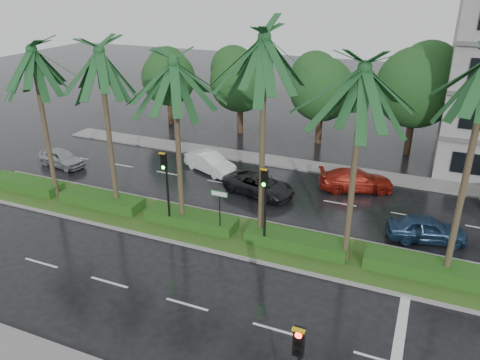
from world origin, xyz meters
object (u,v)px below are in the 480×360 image
at_px(car_blue, 427,229).
at_px(car_darkgrey, 259,185).
at_px(signal_median_left, 166,179).
at_px(car_white, 210,163).
at_px(car_silver, 62,158).
at_px(car_red, 356,180).
at_px(street_sign, 220,202).

bearing_deg(car_blue, car_darkgrey, 66.10).
xyz_separation_m(signal_median_left, car_white, (-1.50, 8.16, -2.31)).
bearing_deg(car_darkgrey, car_white, 79.09).
distance_m(car_silver, car_blue, 24.85).
bearing_deg(car_red, car_silver, 80.88).
distance_m(car_white, car_darkgrey, 4.98).
bearing_deg(car_white, car_red, -61.78).
bearing_deg(car_silver, street_sign, -98.78).
xyz_separation_m(car_silver, car_red, (20.34, 4.14, 0.05)).
xyz_separation_m(street_sign, car_silver, (-14.84, 4.75, -1.49)).
height_order(signal_median_left, car_red, signal_median_left).
bearing_deg(car_darkgrey, street_sign, -165.57).
height_order(signal_median_left, car_darkgrey, signal_median_left).
bearing_deg(signal_median_left, street_sign, 3.47).
bearing_deg(car_blue, car_white, 61.29).
bearing_deg(car_white, street_sign, -127.55).
height_order(car_silver, car_red, car_red).
bearing_deg(car_darkgrey, car_blue, -86.21).
bearing_deg(car_silver, car_blue, -82.84).
relative_size(car_silver, car_darkgrey, 0.80).
bearing_deg(car_darkgrey, signal_median_left, 167.97).
height_order(car_silver, car_white, car_white).
bearing_deg(car_darkgrey, car_red, -46.64).
relative_size(signal_median_left, car_blue, 1.09).
bearing_deg(car_red, street_sign, 127.62).
height_order(street_sign, car_blue, street_sign).
xyz_separation_m(car_white, car_blue, (14.50, -4.01, -0.00)).
bearing_deg(street_sign, car_blue, 21.63).
relative_size(car_red, car_blue, 1.17).
bearing_deg(car_white, car_silver, 130.37).
distance_m(signal_median_left, car_silver, 13.04).
bearing_deg(street_sign, car_white, 119.43).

